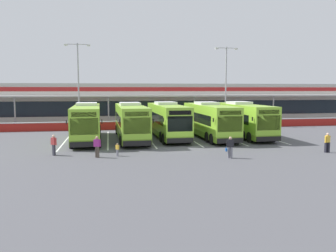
{
  "coord_description": "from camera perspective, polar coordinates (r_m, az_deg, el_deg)",
  "views": [
    {
      "loc": [
        -6.17,
        -29.56,
        5.14
      ],
      "look_at": [
        -0.53,
        3.0,
        1.6
      ],
      "focal_mm": 36.73,
      "sensor_mm": 36.0,
      "label": 1
    }
  ],
  "objects": [
    {
      "name": "coach_bus_right_centre",
      "position": [
        36.85,
        6.85,
        0.85
      ],
      "size": [
        3.12,
        12.21,
        3.78
      ],
      "color": "#8CC633",
      "rests_on": "ground"
    },
    {
      "name": "lamp_post_west",
      "position": [
        46.06,
        -14.66,
        7.35
      ],
      "size": [
        3.24,
        0.28,
        11.0
      ],
      "color": "#9E9EA3",
      "rests_on": "ground"
    },
    {
      "name": "pedestrian_child",
      "position": [
        26.85,
        -8.4,
        -3.82
      ],
      "size": [
        0.28,
        0.27,
        1.0
      ],
      "color": "slate",
      "rests_on": "ground"
    },
    {
      "name": "coach_bus_centre",
      "position": [
        36.74,
        -0.12,
        0.88
      ],
      "size": [
        3.12,
        12.21,
        3.78
      ],
      "color": "#8CC633",
      "rests_on": "ground"
    },
    {
      "name": "red_barrier_wall",
      "position": [
        44.72,
        -1.84,
        0.23
      ],
      "size": [
        60.0,
        0.4,
        1.1
      ],
      "color": "maroon",
      "rests_on": "ground"
    },
    {
      "name": "pedestrian_in_dark_coat",
      "position": [
        28.23,
        -18.44,
        -2.89
      ],
      "size": [
        0.49,
        0.42,
        1.62
      ],
      "color": "#33333D",
      "rests_on": "ground"
    },
    {
      "name": "bay_stripe_east",
      "position": [
        39.6,
        15.17,
        -1.55
      ],
      "size": [
        0.14,
        13.0,
        0.01
      ],
      "primitive_type": "cube",
      "color": "silver",
      "rests_on": "ground"
    },
    {
      "name": "bay_stripe_centre",
      "position": [
        36.87,
        3.24,
        -1.9
      ],
      "size": [
        0.14,
        13.0,
        0.01
      ],
      "primitive_type": "cube",
      "color": "silver",
      "rests_on": "ground"
    },
    {
      "name": "pedestrian_with_handbag",
      "position": [
        26.14,
        10.25,
        -3.42
      ],
      "size": [
        0.63,
        0.38,
        1.62
      ],
      "color": "slate",
      "rests_on": "ground"
    },
    {
      "name": "bay_stripe_mid_east",
      "position": [
        38.03,
        9.42,
        -1.73
      ],
      "size": [
        0.14,
        13.0,
        0.01
      ],
      "primitive_type": "cube",
      "color": "silver",
      "rests_on": "ground"
    },
    {
      "name": "terminal_building",
      "position": [
        56.84,
        -3.59,
        3.96
      ],
      "size": [
        70.0,
        13.0,
        6.0
      ],
      "color": "beige",
      "rests_on": "ground"
    },
    {
      "name": "pedestrian_near_bin",
      "position": [
        26.5,
        -11.68,
        -3.28
      ],
      "size": [
        0.54,
        0.35,
        1.62
      ],
      "color": "#4C4238",
      "rests_on": "ground"
    },
    {
      "name": "bay_stripe_mid_west",
      "position": [
        36.16,
        -3.26,
        -2.06
      ],
      "size": [
        0.14,
        13.0,
        0.01
      ],
      "primitive_type": "cube",
      "color": "silver",
      "rests_on": "ground"
    },
    {
      "name": "pedestrian_approaching_bus",
      "position": [
        30.84,
        24.94,
        -2.41
      ],
      "size": [
        0.54,
        0.3,
        1.62
      ],
      "color": "black",
      "rests_on": "ground"
    },
    {
      "name": "coach_bus_leftmost",
      "position": [
        35.46,
        -13.31,
        0.52
      ],
      "size": [
        3.12,
        12.21,
        3.78
      ],
      "color": "#8CC633",
      "rests_on": "ground"
    },
    {
      "name": "lamp_post_centre",
      "position": [
        49.19,
        9.58,
        7.37
      ],
      "size": [
        3.24,
        0.28,
        11.0
      ],
      "color": "#9E9EA3",
      "rests_on": "ground"
    },
    {
      "name": "bay_stripe_west",
      "position": [
        35.93,
        -9.93,
        -2.2
      ],
      "size": [
        0.14,
        13.0,
        0.01
      ],
      "primitive_type": "cube",
      "color": "silver",
      "rests_on": "ground"
    },
    {
      "name": "coach_bus_left_centre",
      "position": [
        35.3,
        -6.18,
        0.63
      ],
      "size": [
        3.12,
        12.21,
        3.78
      ],
      "color": "#8CC633",
      "rests_on": "ground"
    },
    {
      "name": "coach_bus_rightmost",
      "position": [
        38.57,
        12.23,
        0.99
      ],
      "size": [
        3.12,
        12.21,
        3.78
      ],
      "color": "#8CC633",
      "rests_on": "ground"
    },
    {
      "name": "ground_plane",
      "position": [
        30.63,
        1.95,
        -3.55
      ],
      "size": [
        200.0,
        200.0,
        0.0
      ],
      "primitive_type": "plane",
      "color": "#4C4C51"
    },
    {
      "name": "bay_stripe_far_west",
      "position": [
        36.19,
        -16.6,
        -2.3
      ],
      "size": [
        0.14,
        13.0,
        0.01
      ],
      "primitive_type": "cube",
      "color": "silver",
      "rests_on": "ground"
    }
  ]
}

